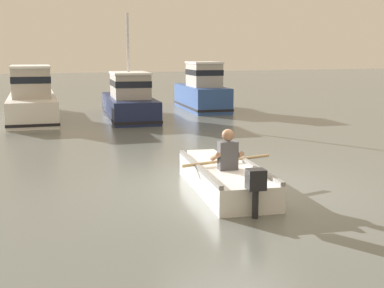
{
  "coord_description": "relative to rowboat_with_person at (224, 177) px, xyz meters",
  "views": [
    {
      "loc": [
        -4.5,
        -8.56,
        2.53
      ],
      "look_at": [
        -0.17,
        1.74,
        0.55
      ],
      "focal_mm": 47.9,
      "sensor_mm": 36.0,
      "label": 1
    }
  ],
  "objects": [
    {
      "name": "moored_boat_blue",
      "position": [
        5.22,
        12.8,
        0.57
      ],
      "size": [
        2.23,
        4.76,
        2.17
      ],
      "color": "#2D519E",
      "rests_on": "ground"
    },
    {
      "name": "ground_plane",
      "position": [
        0.33,
        0.19,
        -0.25
      ],
      "size": [
        120.0,
        120.0,
        0.0
      ],
      "primitive_type": "plane",
      "color": "slate"
    },
    {
      "name": "moored_boat_navy",
      "position": [
        1.34,
        11.15,
        0.43
      ],
      "size": [
        2.54,
        5.73,
        4.06
      ],
      "color": "#19234C",
      "rests_on": "ground"
    },
    {
      "name": "rowboat_with_person",
      "position": [
        0.0,
        0.0,
        0.0
      ],
      "size": [
        2.01,
        3.72,
        1.19
      ],
      "color": "white",
      "rests_on": "ground"
    },
    {
      "name": "moored_boat_white",
      "position": [
        -2.2,
        12.42,
        0.52
      ],
      "size": [
        2.44,
        6.94,
        2.09
      ],
      "color": "white",
      "rests_on": "ground"
    }
  ]
}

